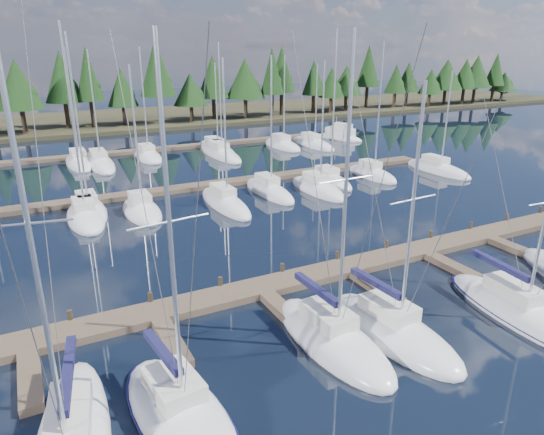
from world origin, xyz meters
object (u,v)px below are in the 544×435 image
front_sailboat_2 (332,338)px  front_sailboat_4 (517,312)px  motor_yacht_right (340,136)px  front_sailboat_1 (179,413)px  front_sailboat_3 (393,331)px  main_dock (352,271)px

front_sailboat_2 → front_sailboat_4: 10.21m
motor_yacht_right → front_sailboat_1: bearing=-130.5°
front_sailboat_4 → motor_yacht_right: size_ratio=1.39×
front_sailboat_2 → front_sailboat_1: bearing=-169.3°
front_sailboat_3 → motor_yacht_right: front_sailboat_3 is taller
main_dock → front_sailboat_4: 9.21m
front_sailboat_1 → front_sailboat_2: bearing=10.7°
front_sailboat_3 → motor_yacht_right: size_ratio=1.55×
front_sailboat_1 → front_sailboat_3: 10.85m
front_sailboat_1 → motor_yacht_right: front_sailboat_1 is taller
front_sailboat_3 → front_sailboat_4: (6.95, -1.55, -0.01)m
motor_yacht_right → main_dock: bearing=-123.8°
front_sailboat_3 → front_sailboat_1: bearing=-176.3°
front_sailboat_2 → motor_yacht_right: bearing=54.9°
main_dock → front_sailboat_3: bearing=-109.4°
main_dock → front_sailboat_3: front_sailboat_3 is taller
front_sailboat_2 → front_sailboat_3: 3.09m
front_sailboat_2 → main_dock: bearing=46.8°
main_dock → front_sailboat_4: bearing=-59.3°
front_sailboat_3 → front_sailboat_4: bearing=-12.6°
front_sailboat_2 → front_sailboat_3: front_sailboat_2 is taller
front_sailboat_3 → motor_yacht_right: 52.99m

